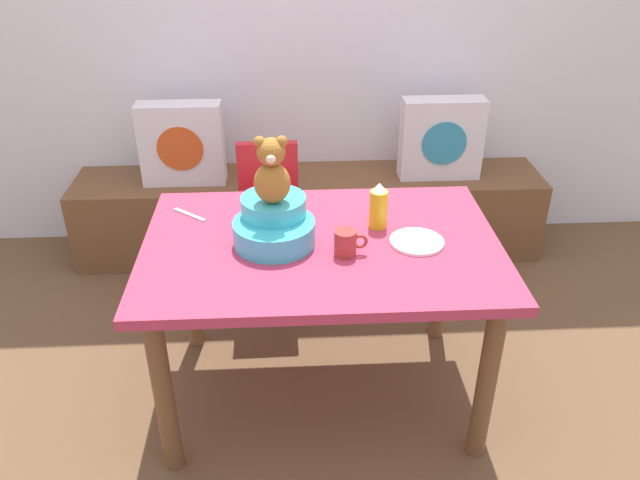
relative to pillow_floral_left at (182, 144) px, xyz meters
name	(u,v)px	position (x,y,z in m)	size (l,w,h in m)	color
ground_plane	(321,391)	(0.68, -1.17, -0.68)	(8.00, 8.00, 0.00)	brown
back_wall	(306,10)	(0.68, 0.29, 0.62)	(4.40, 0.10, 2.60)	silver
window_bench	(310,214)	(0.68, 0.02, -0.45)	(2.60, 0.44, 0.46)	brown
pillow_floral_left	(182,144)	(0.00, 0.00, 0.00)	(0.44, 0.15, 0.44)	silver
pillow_floral_right	(441,139)	(1.39, 0.00, 0.00)	(0.44, 0.15, 0.44)	silver
dining_table	(321,266)	(0.68, -1.17, -0.04)	(1.32, 0.89, 0.74)	#B73351
highchair	(269,204)	(0.46, -0.42, -0.16)	(0.34, 0.45, 0.79)	red
infant_seat_teal	(274,224)	(0.50, -1.16, 0.13)	(0.30, 0.33, 0.16)	#3BBACC
teddy_bear	(272,172)	(0.50, -1.16, 0.34)	(0.13, 0.12, 0.25)	#A26828
ketchup_bottle	(378,206)	(0.90, -1.07, 0.15)	(0.07, 0.07, 0.18)	gold
coffee_mug	(346,243)	(0.76, -1.27, 0.11)	(0.12, 0.08, 0.09)	#9E332D
dinner_plate_near	(417,242)	(1.03, -1.20, 0.07)	(0.20, 0.20, 0.01)	white
table_fork	(190,215)	(0.16, -0.94, 0.06)	(0.02, 0.17, 0.01)	silver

